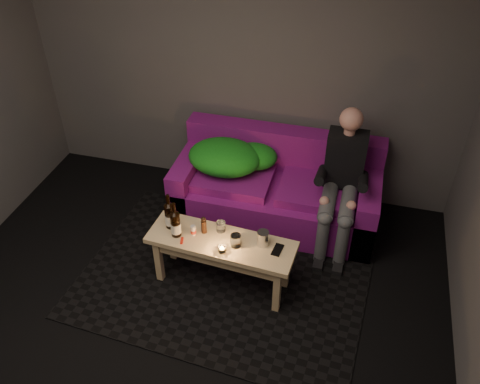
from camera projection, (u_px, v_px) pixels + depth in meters
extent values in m
plane|color=black|center=(160.00, 366.00, 3.56)|extent=(4.50, 4.50, 0.00)
plane|color=#535053|center=(242.00, 62.00, 4.47)|extent=(4.00, 0.00, 4.00)
cube|color=black|center=(224.00, 277.00, 4.20)|extent=(2.41, 1.83, 0.01)
cube|color=#7B1078|center=(275.00, 201.00, 4.70)|extent=(1.82, 0.82, 0.38)
cube|color=#7B1078|center=(284.00, 148.00, 4.69)|extent=(1.82, 0.20, 0.40)
cube|color=#7B1078|center=(191.00, 180.00, 4.81)|extent=(0.18, 0.82, 0.56)
cube|color=#7B1078|center=(367.00, 208.00, 4.48)|extent=(0.18, 0.82, 0.56)
cube|color=#7B1078|center=(234.00, 178.00, 4.60)|extent=(0.68, 0.55, 0.09)
cube|color=#7B1078|center=(318.00, 191.00, 4.45)|extent=(0.68, 0.55, 0.09)
ellipsoid|color=#157716|center=(225.00, 157.00, 4.54)|extent=(0.65, 0.51, 0.27)
ellipsoid|color=#157716|center=(255.00, 156.00, 4.61)|extent=(0.40, 0.33, 0.22)
ellipsoid|color=#157716|center=(207.00, 153.00, 4.71)|extent=(0.29, 0.24, 0.15)
cube|color=black|center=(345.00, 159.00, 4.28)|extent=(0.33, 0.20, 0.50)
sphere|color=#D99588|center=(351.00, 119.00, 4.05)|extent=(0.19, 0.19, 0.19)
cylinder|color=#4F5259|center=(328.00, 201.00, 4.24)|extent=(0.13, 0.45, 0.13)
cylinder|color=#4F5259|center=(348.00, 204.00, 4.21)|extent=(0.13, 0.45, 0.13)
cylinder|color=#4F5259|center=(322.00, 240.00, 4.23)|extent=(0.10, 0.10, 0.46)
cylinder|color=#4F5259|center=(341.00, 244.00, 4.19)|extent=(0.10, 0.10, 0.46)
cube|color=black|center=(318.00, 262.00, 4.31)|extent=(0.08, 0.20, 0.05)
cube|color=black|center=(338.00, 266.00, 4.28)|extent=(0.08, 0.20, 0.05)
cube|color=#EAC588|center=(221.00, 242.00, 3.89)|extent=(1.17, 0.44, 0.04)
cube|color=#EAC588|center=(221.00, 249.00, 3.94)|extent=(1.02, 0.35, 0.10)
cube|color=#EAC588|center=(159.00, 261.00, 4.07)|extent=(0.06, 0.06, 0.43)
cube|color=#EAC588|center=(173.00, 239.00, 4.26)|extent=(0.06, 0.06, 0.43)
cube|color=#EAC588|center=(277.00, 291.00, 3.81)|extent=(0.06, 0.06, 0.43)
cube|color=#EAC588|center=(286.00, 267.00, 4.01)|extent=(0.06, 0.06, 0.43)
cylinder|color=black|center=(170.00, 216.00, 3.94)|extent=(0.08, 0.08, 0.21)
cylinder|color=white|center=(170.00, 219.00, 3.96)|extent=(0.08, 0.08, 0.09)
cone|color=black|center=(168.00, 204.00, 3.87)|extent=(0.08, 0.08, 0.03)
cylinder|color=black|center=(168.00, 201.00, 3.85)|extent=(0.03, 0.03, 0.10)
cylinder|color=black|center=(176.00, 225.00, 3.86)|extent=(0.08, 0.08, 0.21)
cylinder|color=white|center=(176.00, 228.00, 3.88)|extent=(0.08, 0.08, 0.09)
cone|color=black|center=(174.00, 212.00, 3.79)|extent=(0.08, 0.08, 0.03)
cylinder|color=black|center=(174.00, 209.00, 3.77)|extent=(0.03, 0.03, 0.10)
cylinder|color=silver|center=(193.00, 230.00, 3.91)|extent=(0.05, 0.05, 0.09)
cylinder|color=black|center=(204.00, 227.00, 3.92)|extent=(0.05, 0.05, 0.12)
cylinder|color=white|center=(221.00, 226.00, 3.94)|extent=(0.07, 0.07, 0.09)
cylinder|color=white|center=(222.00, 249.00, 3.77)|extent=(0.06, 0.06, 0.05)
sphere|color=orange|center=(222.00, 248.00, 3.77)|extent=(0.02, 0.02, 0.02)
cylinder|color=white|center=(236.00, 241.00, 3.81)|extent=(0.08, 0.08, 0.10)
cylinder|color=#BABDC2|center=(263.00, 238.00, 3.81)|extent=(0.11, 0.11, 0.12)
cube|color=black|center=(278.00, 250.00, 3.79)|extent=(0.08, 0.14, 0.01)
cube|color=red|center=(182.00, 241.00, 3.87)|extent=(0.03, 0.07, 0.01)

